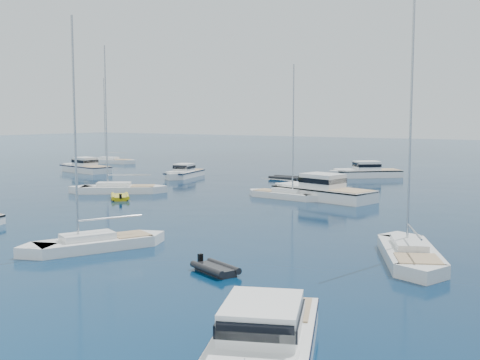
{
  "coord_description": "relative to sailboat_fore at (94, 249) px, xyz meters",
  "views": [
    {
      "loc": [
        29.94,
        -20.18,
        8.14
      ],
      "look_at": [
        -0.73,
        26.61,
        2.2
      ],
      "focal_mm": 44.82,
      "sensor_mm": 36.0,
      "label": 1
    }
  ],
  "objects": [
    {
      "name": "sailboat_far_l",
      "position": [
        -48.91,
        49.65,
        0.0
      ],
      "size": [
        10.79,
        4.84,
        15.37
      ],
      "primitive_type": null,
      "rotation": [
        0.0,
        0.0,
        1.78
      ],
      "color": "white",
      "rests_on": "ground"
    },
    {
      "name": "tender_yellow",
      "position": [
        -14.88,
        17.34,
        0.0
      ],
      "size": [
        4.24,
        4.2,
        0.95
      ],
      "primitive_type": null,
      "rotation": [
        0.0,
        0.0,
        0.8
      ],
      "color": "gold",
      "rests_on": "ground"
    },
    {
      "name": "tender_grey_near",
      "position": [
        9.52,
        -0.48,
        0.0
      ],
      "size": [
        3.32,
        2.6,
        0.95
      ],
      "primitive_type": null,
      "rotation": [
        0.0,
        0.0,
        4.35
      ],
      "color": "black",
      "rests_on": "ground"
    },
    {
      "name": "sailboat_centre",
      "position": [
        -1.49,
        26.88,
        0.0
      ],
      "size": [
        9.52,
        3.32,
        13.71
      ],
      "primitive_type": null,
      "rotation": [
        0.0,
        0.0,
        4.62
      ],
      "color": "white",
      "rests_on": "ground"
    },
    {
      "name": "motor_cruiser_horizon",
      "position": [
        -22.83,
        37.41,
        0.0
      ],
      "size": [
        4.78,
        9.37,
        2.36
      ],
      "primitive_type": null,
      "rotation": [
        0.0,
        0.0,
        3.38
      ],
      "color": "silver",
      "rests_on": "ground"
    },
    {
      "name": "sailboat_mid_r",
      "position": [
        17.18,
        7.76,
        0.0
      ],
      "size": [
        7.34,
        11.0,
        15.98
      ],
      "primitive_type": null,
      "rotation": [
        0.0,
        0.0,
        0.46
      ],
      "color": "silver",
      "rests_on": "ground"
    },
    {
      "name": "motor_cruiser_distant",
      "position": [
        -2.52,
        51.04,
        0.0
      ],
      "size": [
        9.96,
        9.52,
        2.77
      ],
      "primitive_type": null,
      "rotation": [
        0.0,
        0.0,
        2.31
      ],
      "color": "white",
      "rests_on": "ground"
    },
    {
      "name": "tender_grey_far",
      "position": [
        -10.05,
        42.5,
        0.0
      ],
      "size": [
        4.33,
        2.38,
        0.95
      ],
      "primitive_type": null,
      "rotation": [
        0.0,
        0.0,
        1.59
      ],
      "color": "black",
      "rests_on": "ground"
    },
    {
      "name": "sailboat_mid_l",
      "position": [
        -18.5,
        20.74,
        0.0
      ],
      "size": [
        10.55,
        8.8,
        16.15
      ],
      "primitive_type": null,
      "rotation": [
        0.0,
        0.0,
        2.2
      ],
      "color": "white",
      "rests_on": "ground"
    },
    {
      "name": "motor_cruiser_centre",
      "position": [
        1.8,
        28.17,
        0.0
      ],
      "size": [
        12.93,
        6.38,
        3.25
      ],
      "primitive_type": null,
      "rotation": [
        0.0,
        0.0,
        1.35
      ],
      "color": "white",
      "rests_on": "ground"
    },
    {
      "name": "sailboat_fore",
      "position": [
        0.0,
        0.0,
        0.0
      ],
      "size": [
        6.39,
        10.1,
        14.57
      ],
      "primitive_type": null,
      "rotation": [
        0.0,
        0.0,
        2.72
      ],
      "color": "white",
      "rests_on": "ground"
    },
    {
      "name": "motor_cruiser_far_l",
      "position": [
        -39.97,
        35.48,
        0.0
      ],
      "size": [
        11.1,
        5.12,
        2.81
      ],
      "primitive_type": null,
      "rotation": [
        0.0,
        0.0,
        1.39
      ],
      "color": "white",
      "rests_on": "ground"
    }
  ]
}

